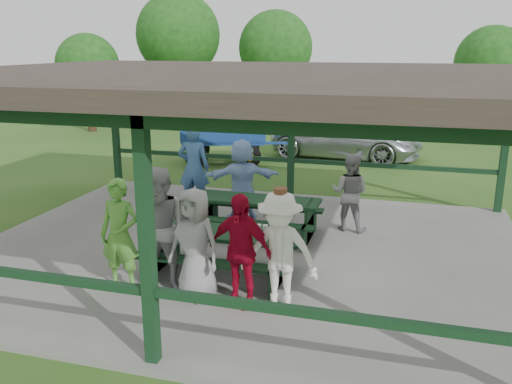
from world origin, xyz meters
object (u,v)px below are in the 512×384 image
(pickup_truck, at_px, (347,137))
(farm_trailer, at_px, (224,144))
(contestant_grey_left, at_px, (163,231))
(picnic_table_far, at_px, (256,212))
(contestant_grey_mid, at_px, (195,244))
(spectator_grey, at_px, (350,193))
(spectator_blue, at_px, (194,168))
(contestant_white_fedora, at_px, (280,252))
(picnic_table_near, at_px, (219,247))
(contestant_red, at_px, (240,250))
(spectator_lblue, at_px, (242,179))
(contestant_green, at_px, (120,235))

(pickup_truck, distance_m, farm_trailer, 4.24)
(contestant_grey_left, bearing_deg, farm_trailer, 98.95)
(picnic_table_far, height_order, contestant_grey_mid, contestant_grey_mid)
(spectator_grey, height_order, farm_trailer, spectator_grey)
(picnic_table_far, height_order, spectator_blue, spectator_blue)
(contestant_white_fedora, height_order, spectator_grey, contestant_white_fedora)
(picnic_table_near, distance_m, contestant_white_fedora, 1.60)
(contestant_red, bearing_deg, spectator_lblue, 118.53)
(contestant_grey_mid, bearing_deg, spectator_grey, 75.72)
(contestant_grey_left, distance_m, spectator_blue, 4.23)
(contestant_grey_mid, xyz_separation_m, contestant_red, (0.69, -0.01, -0.01))
(contestant_grey_left, xyz_separation_m, contestant_grey_mid, (0.55, -0.10, -0.12))
(farm_trailer, bearing_deg, spectator_grey, -68.99)
(contestant_grey_mid, relative_size, contestant_white_fedora, 0.94)
(contestant_green, xyz_separation_m, spectator_blue, (-0.50, 4.16, 0.11))
(picnic_table_near, relative_size, contestant_white_fedora, 1.36)
(pickup_truck, xyz_separation_m, farm_trailer, (-3.74, -2.00, -0.07))
(spectator_grey, bearing_deg, contestant_grey_left, 65.80)
(contestant_grey_mid, relative_size, farm_trailer, 0.47)
(spectator_grey, bearing_deg, contestant_red, 82.12)
(contestant_grey_mid, xyz_separation_m, pickup_truck, (0.85, 11.53, -0.25))
(contestant_green, bearing_deg, spectator_lblue, 78.29)
(picnic_table_near, xyz_separation_m, spectator_blue, (-1.76, 3.26, 0.51))
(contestant_grey_left, xyz_separation_m, contestant_white_fedora, (1.83, -0.13, -0.09))
(contestant_grey_mid, distance_m, spectator_grey, 4.15)
(spectator_lblue, bearing_deg, contestant_green, 56.37)
(farm_trailer, bearing_deg, pickup_truck, 10.11)
(picnic_table_near, relative_size, pickup_truck, 0.49)
(contestant_grey_left, relative_size, pickup_truck, 0.39)
(picnic_table_near, height_order, contestant_grey_mid, contestant_grey_mid)
(contestant_red, xyz_separation_m, contestant_white_fedora, (0.59, -0.02, 0.04))
(contestant_red, distance_m, pickup_truck, 11.54)
(contestant_grey_mid, xyz_separation_m, spectator_blue, (-1.72, 4.16, 0.14))
(contestant_grey_left, distance_m, contestant_white_fedora, 1.84)
(spectator_blue, bearing_deg, contestant_grey_left, 99.36)
(contestant_grey_left, height_order, farm_trailer, contestant_grey_left)
(picnic_table_far, distance_m, contestant_white_fedora, 3.19)
(contestant_grey_left, distance_m, contestant_red, 1.25)
(contestant_grey_mid, relative_size, spectator_lblue, 0.96)
(contestant_grey_left, distance_m, contestant_grey_mid, 0.58)
(picnic_table_near, xyz_separation_m, contestant_red, (0.65, -0.91, 0.36))
(contestant_white_fedora, distance_m, spectator_blue, 5.15)
(pickup_truck, bearing_deg, contestant_grey_mid, -176.55)
(picnic_table_far, xyz_separation_m, spectator_lblue, (-0.56, 0.92, 0.40))
(contestant_red, distance_m, farm_trailer, 10.18)
(contestant_green, height_order, spectator_lblue, spectator_lblue)
(contestant_red, bearing_deg, contestant_grey_mid, -168.97)
(contestant_green, distance_m, farm_trailer, 9.68)
(spectator_lblue, xyz_separation_m, pickup_truck, (1.32, 7.71, -0.28))
(contestant_red, relative_size, pickup_truck, 0.33)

